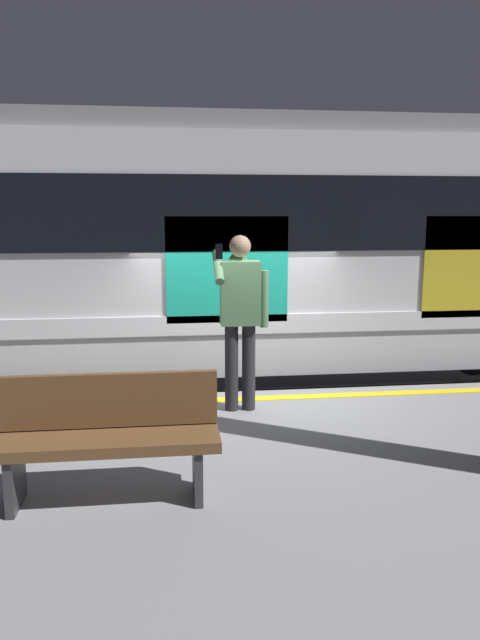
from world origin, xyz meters
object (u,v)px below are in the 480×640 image
object	(u,v)px
passenger	(240,308)
bench	(107,433)
handbag	(187,393)
train_carriage	(327,243)

from	to	relation	value
passenger	bench	xyz separation A→B (m)	(1.19, 1.86, -0.59)
handbag	bench	bearing A→B (deg)	71.95
handbag	passenger	bearing A→B (deg)	168.73
train_carriage	bench	bearing A→B (deg)	57.47
train_carriage	bench	size ratio (longest dim) A/B	5.71
bench	passenger	bearing A→B (deg)	-122.67
handbag	train_carriage	bearing A→B (deg)	-131.85
passenger	handbag	distance (m)	1.07
train_carriage	handbag	size ratio (longest dim) A/B	24.66
passenger	train_carriage	bearing A→B (deg)	-122.42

